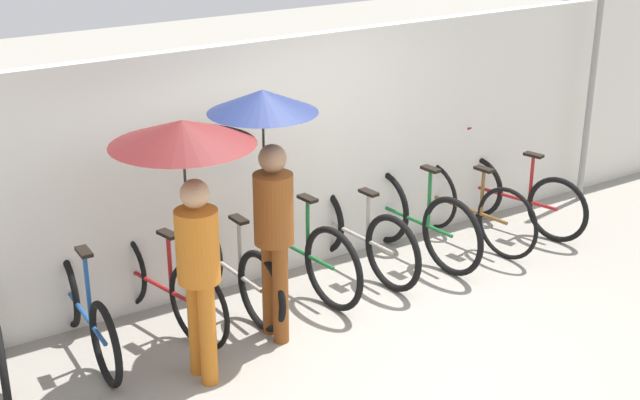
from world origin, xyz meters
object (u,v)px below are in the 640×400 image
Objects in this scene: parked_bicycle_2 at (157,283)px; parked_bicycle_7 at (467,207)px; parked_bicycle_1 at (84,312)px; parked_bicycle_4 at (295,247)px; pedestrian_center at (267,156)px; parked_bicycle_8 at (514,196)px; pedestrian_leading at (188,177)px; parked_bicycle_3 at (230,267)px; parked_bicycle_6 at (415,219)px; parked_bicycle_5 at (354,233)px.

parked_bicycle_2 is 1.04× the size of parked_bicycle_7.
parked_bicycle_2 reaches higher than parked_bicycle_1.
parked_bicycle_2 is 3.34m from parked_bicycle_7.
parked_bicycle_4 is at bearing -103.46° from parked_bicycle_2.
pedestrian_center is at bearing -143.52° from parked_bicycle_2.
pedestrian_leading is (-4.06, -0.74, 1.24)m from parked_bicycle_8.
parked_bicycle_3 is 2.01m from parked_bicycle_6.
parked_bicycle_6 is at bearing -87.66° from parked_bicycle_1.
parked_bicycle_7 is at bearing -104.48° from parked_bicycle_2.
parked_bicycle_1 reaches higher than parked_bicycle_5.
parked_bicycle_6 reaches higher than parked_bicycle_7.
parked_bicycle_4 is 1.12× the size of parked_bicycle_8.
parked_bicycle_2 is at bearing 82.81° from parked_bicycle_4.
parked_bicycle_4 is 1.06× the size of parked_bicycle_7.
parked_bicycle_4 is (1.34, -0.02, 0.00)m from parked_bicycle_2.
pedestrian_leading reaches higher than parked_bicycle_7.
parked_bicycle_1 is at bearing 85.83° from parked_bicycle_4.
parked_bicycle_4 is 1.34m from parked_bicycle_6.
parked_bicycle_5 is 0.89× the size of pedestrian_leading.
parked_bicycle_2 is 0.90× the size of pedestrian_leading.
pedestrian_leading is at bearing 86.09° from parked_bicycle_8.
parked_bicycle_5 is 1.84m from pedestrian_center.
parked_bicycle_4 is at bearing -85.32° from parked_bicycle_1.
parked_bicycle_6 reaches higher than parked_bicycle_2.
pedestrian_center reaches higher than parked_bicycle_1.
parked_bicycle_4 is at bearing 80.87° from parked_bicycle_6.
parked_bicycle_2 is 1.51m from pedestrian_center.
parked_bicycle_7 is 0.84× the size of pedestrian_center.
parked_bicycle_1 reaches higher than parked_bicycle_4.
parked_bicycle_2 is at bearing 74.11° from parked_bicycle_8.
parked_bicycle_1 is 1.59m from pedestrian_leading.
parked_bicycle_7 is (0.67, -0.00, -0.02)m from parked_bicycle_6.
parked_bicycle_3 is 0.83× the size of pedestrian_center.
pedestrian_leading reaches higher than parked_bicycle_1.
parked_bicycle_5 is at bearing -85.80° from parked_bicycle_1.
pedestrian_leading reaches higher than parked_bicycle_8.
parked_bicycle_8 reaches higher than parked_bicycle_2.
pedestrian_leading is (0.62, -0.76, 1.25)m from parked_bicycle_1.
parked_bicycle_1 is at bearing 90.41° from parked_bicycle_3.
parked_bicycle_8 is (0.67, -0.00, -0.02)m from parked_bicycle_7.
parked_bicycle_6 is (3.34, -0.01, 0.05)m from parked_bicycle_1.
parked_bicycle_2 reaches higher than parked_bicycle_7.
pedestrian_leading is (-1.39, -0.84, 1.21)m from parked_bicycle_4.
parked_bicycle_1 is 2.67m from parked_bicycle_5.
parked_bicycle_5 is at bearing 76.96° from parked_bicycle_6.
parked_bicycle_2 is at bearing 84.46° from parked_bicycle_5.
parked_bicycle_6 is at bearing 16.42° from pedestrian_center.
parked_bicycle_2 is 1.10× the size of parked_bicycle_8.
parked_bicycle_8 is (2.00, -0.09, -0.01)m from parked_bicycle_5.
parked_bicycle_8 is at bearing -97.76° from parked_bicycle_7.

